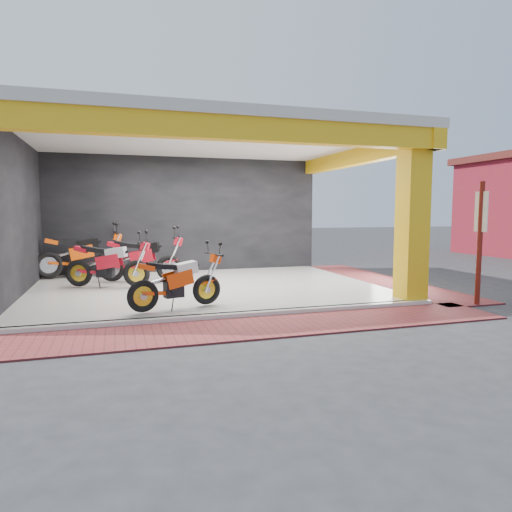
# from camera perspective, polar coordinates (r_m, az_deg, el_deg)

# --- Properties ---
(ground) EXTENTS (80.00, 80.00, 0.00)m
(ground) POSITION_cam_1_polar(r_m,az_deg,el_deg) (9.16, -3.83, -6.33)
(ground) COLOR #2D2D30
(ground) RESTS_ON ground
(showroom_floor) EXTENTS (8.00, 6.00, 0.10)m
(showroom_floor) POSITION_cam_1_polar(r_m,az_deg,el_deg) (11.07, -6.23, -4.01)
(showroom_floor) COLOR white
(showroom_floor) RESTS_ON ground
(showroom_ceiling) EXTENTS (8.40, 6.40, 0.20)m
(showroom_ceiling) POSITION_cam_1_polar(r_m,az_deg,el_deg) (11.05, -6.43, 14.46)
(showroom_ceiling) COLOR beige
(showroom_ceiling) RESTS_ON corner_column
(back_wall) EXTENTS (8.20, 0.20, 3.50)m
(back_wall) POSITION_cam_1_polar(r_m,az_deg,el_deg) (13.98, -8.73, 4.95)
(back_wall) COLOR black
(back_wall) RESTS_ON ground
(left_wall) EXTENTS (0.20, 6.20, 3.50)m
(left_wall) POSITION_cam_1_polar(r_m,az_deg,el_deg) (10.92, -28.03, 4.21)
(left_wall) COLOR black
(left_wall) RESTS_ON ground
(corner_column) EXTENTS (0.50, 0.50, 3.50)m
(corner_column) POSITION_cam_1_polar(r_m,az_deg,el_deg) (9.87, 18.96, 4.48)
(corner_column) COLOR gold
(corner_column) RESTS_ON ground
(header_beam_front) EXTENTS (8.40, 0.30, 0.40)m
(header_beam_front) POSITION_cam_1_polar(r_m,az_deg,el_deg) (8.12, -2.30, 15.60)
(header_beam_front) COLOR gold
(header_beam_front) RESTS_ON corner_column
(header_beam_right) EXTENTS (0.30, 6.40, 0.40)m
(header_beam_right) POSITION_cam_1_polar(r_m,az_deg,el_deg) (12.40, 12.49, 11.99)
(header_beam_right) COLOR gold
(header_beam_right) RESTS_ON corner_column
(floor_kerb) EXTENTS (8.00, 0.20, 0.10)m
(floor_kerb) POSITION_cam_1_polar(r_m,az_deg,el_deg) (8.18, -2.17, -7.40)
(floor_kerb) COLOR white
(floor_kerb) RESTS_ON ground
(paver_front) EXTENTS (9.00, 1.40, 0.03)m
(paver_front) POSITION_cam_1_polar(r_m,az_deg,el_deg) (7.46, -0.60, -8.95)
(paver_front) COLOR maroon
(paver_front) RESTS_ON ground
(paver_right) EXTENTS (1.40, 7.00, 0.03)m
(paver_right) POSITION_cam_1_polar(r_m,az_deg,el_deg) (12.87, 15.29, -2.99)
(paver_right) COLOR maroon
(paver_right) RESTS_ON ground
(signpost) EXTENTS (0.10, 0.35, 2.48)m
(signpost) POSITION_cam_1_polar(r_m,az_deg,el_deg) (10.08, 26.20, 1.99)
(signpost) COLOR #60160E
(signpost) RESTS_ON ground
(moto_hero) EXTENTS (2.05, 1.21, 1.18)m
(moto_hero) POSITION_cam_1_polar(r_m,az_deg,el_deg) (8.70, -6.21, -2.38)
(moto_hero) COLOR #E63E09
(moto_hero) RESTS_ON showroom_floor
(moto_row_a) EXTENTS (2.27, 1.46, 1.30)m
(moto_row_a) POSITION_cam_1_polar(r_m,az_deg,el_deg) (11.01, -14.74, -0.53)
(moto_row_a) COLOR red
(moto_row_a) RESTS_ON showroom_floor
(moto_row_b) EXTENTS (2.40, 1.42, 1.38)m
(moto_row_b) POSITION_cam_1_polar(r_m,az_deg,el_deg) (11.71, -10.78, 0.10)
(moto_row_b) COLOR red
(moto_row_b) RESTS_ON showroom_floor
(moto_row_d) EXTENTS (2.44, 1.13, 1.44)m
(moto_row_d) POSITION_cam_1_polar(r_m,az_deg,el_deg) (13.26, -17.92, 0.69)
(moto_row_d) COLOR #E54C09
(moto_row_d) RESTS_ON showroom_floor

